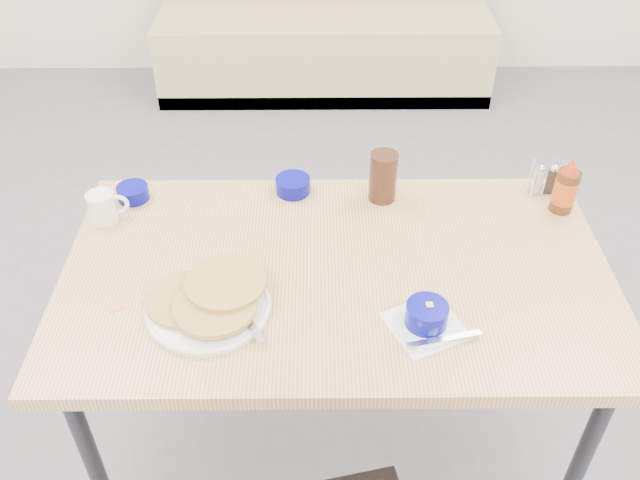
{
  "coord_description": "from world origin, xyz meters",
  "views": [
    {
      "loc": [
        -0.05,
        -1.02,
        1.92
      ],
      "look_at": [
        -0.04,
        0.3,
        0.82
      ],
      "focal_mm": 38.0,
      "sensor_mm": 36.0,
      "label": 1
    }
  ],
  "objects_px": {
    "creamer_bowl": "(133,193)",
    "condiment_caddy": "(545,180)",
    "booth_bench": "(324,28)",
    "syrup_bottle": "(566,188)",
    "pancake_plate": "(209,301)",
    "dining_table": "(336,287)",
    "coffee_mug": "(103,207)",
    "butter_bowl": "(293,185)",
    "grits_setting": "(426,318)",
    "amber_tumbler": "(383,177)"
  },
  "relations": [
    {
      "from": "grits_setting",
      "to": "amber_tumbler",
      "type": "xyz_separation_m",
      "value": [
        -0.06,
        0.51,
        0.05
      ]
    },
    {
      "from": "dining_table",
      "to": "butter_bowl",
      "type": "height_order",
      "value": "butter_bowl"
    },
    {
      "from": "butter_bowl",
      "to": "syrup_bottle",
      "type": "distance_m",
      "value": 0.77
    },
    {
      "from": "amber_tumbler",
      "to": "condiment_caddy",
      "type": "relative_size",
      "value": 1.41
    },
    {
      "from": "syrup_bottle",
      "to": "butter_bowl",
      "type": "bearing_deg",
      "value": 173.15
    },
    {
      "from": "creamer_bowl",
      "to": "dining_table",
      "type": "bearing_deg",
      "value": -28.1
    },
    {
      "from": "dining_table",
      "to": "creamer_bowl",
      "type": "relative_size",
      "value": 15.49
    },
    {
      "from": "grits_setting",
      "to": "amber_tumbler",
      "type": "height_order",
      "value": "amber_tumbler"
    },
    {
      "from": "grits_setting",
      "to": "amber_tumbler",
      "type": "bearing_deg",
      "value": 97.08
    },
    {
      "from": "coffee_mug",
      "to": "condiment_caddy",
      "type": "height_order",
      "value": "condiment_caddy"
    },
    {
      "from": "grits_setting",
      "to": "condiment_caddy",
      "type": "relative_size",
      "value": 2.19
    },
    {
      "from": "booth_bench",
      "to": "amber_tumbler",
      "type": "distance_m",
      "value": 2.28
    },
    {
      "from": "booth_bench",
      "to": "condiment_caddy",
      "type": "relative_size",
      "value": 18.07
    },
    {
      "from": "creamer_bowl",
      "to": "butter_bowl",
      "type": "distance_m",
      "value": 0.46
    },
    {
      "from": "pancake_plate",
      "to": "syrup_bottle",
      "type": "bearing_deg",
      "value": 21.99
    },
    {
      "from": "grits_setting",
      "to": "butter_bowl",
      "type": "relative_size",
      "value": 2.28
    },
    {
      "from": "creamer_bowl",
      "to": "butter_bowl",
      "type": "relative_size",
      "value": 0.9
    },
    {
      "from": "booth_bench",
      "to": "dining_table",
      "type": "xyz_separation_m",
      "value": [
        0.0,
        -2.53,
        0.35
      ]
    },
    {
      "from": "pancake_plate",
      "to": "butter_bowl",
      "type": "relative_size",
      "value": 2.96
    },
    {
      "from": "grits_setting",
      "to": "syrup_bottle",
      "type": "bearing_deg",
      "value": 45.51
    },
    {
      "from": "coffee_mug",
      "to": "amber_tumbler",
      "type": "xyz_separation_m",
      "value": [
        0.77,
        0.1,
        0.03
      ]
    },
    {
      "from": "booth_bench",
      "to": "grits_setting",
      "type": "height_order",
      "value": "booth_bench"
    },
    {
      "from": "pancake_plate",
      "to": "coffee_mug",
      "type": "xyz_separation_m",
      "value": [
        -0.33,
        0.35,
        0.02
      ]
    },
    {
      "from": "pancake_plate",
      "to": "amber_tumbler",
      "type": "bearing_deg",
      "value": 44.68
    },
    {
      "from": "butter_bowl",
      "to": "booth_bench",
      "type": "bearing_deg",
      "value": 86.88
    },
    {
      "from": "creamer_bowl",
      "to": "condiment_caddy",
      "type": "bearing_deg",
      "value": 1.46
    },
    {
      "from": "pancake_plate",
      "to": "grits_setting",
      "type": "distance_m",
      "value": 0.51
    },
    {
      "from": "dining_table",
      "to": "coffee_mug",
      "type": "relative_size",
      "value": 12.68
    },
    {
      "from": "pancake_plate",
      "to": "syrup_bottle",
      "type": "xyz_separation_m",
      "value": [
        0.95,
        0.38,
        0.05
      ]
    },
    {
      "from": "condiment_caddy",
      "to": "syrup_bottle",
      "type": "relative_size",
      "value": 0.62
    },
    {
      "from": "grits_setting",
      "to": "creamer_bowl",
      "type": "height_order",
      "value": "grits_setting"
    },
    {
      "from": "butter_bowl",
      "to": "condiment_caddy",
      "type": "bearing_deg",
      "value": 0.0
    },
    {
      "from": "butter_bowl",
      "to": "syrup_bottle",
      "type": "relative_size",
      "value": 0.6
    },
    {
      "from": "amber_tumbler",
      "to": "coffee_mug",
      "type": "bearing_deg",
      "value": -172.98
    },
    {
      "from": "amber_tumbler",
      "to": "booth_bench",
      "type": "bearing_deg",
      "value": 93.54
    },
    {
      "from": "booth_bench",
      "to": "condiment_caddy",
      "type": "bearing_deg",
      "value": -74.38
    },
    {
      "from": "coffee_mug",
      "to": "creamer_bowl",
      "type": "bearing_deg",
      "value": 59.95
    },
    {
      "from": "creamer_bowl",
      "to": "amber_tumbler",
      "type": "xyz_separation_m",
      "value": [
        0.72,
        -0.0,
        0.05
      ]
    },
    {
      "from": "butter_bowl",
      "to": "amber_tumbler",
      "type": "distance_m",
      "value": 0.26
    },
    {
      "from": "coffee_mug",
      "to": "condiment_caddy",
      "type": "xyz_separation_m",
      "value": [
        1.25,
        0.13,
        -0.01
      ]
    },
    {
      "from": "coffee_mug",
      "to": "grits_setting",
      "type": "distance_m",
      "value": 0.93
    },
    {
      "from": "booth_bench",
      "to": "coffee_mug",
      "type": "height_order",
      "value": "booth_bench"
    },
    {
      "from": "pancake_plate",
      "to": "syrup_bottle",
      "type": "distance_m",
      "value": 1.02
    },
    {
      "from": "dining_table",
      "to": "creamer_bowl",
      "type": "xyz_separation_m",
      "value": [
        -0.58,
        0.31,
        0.08
      ]
    },
    {
      "from": "creamer_bowl",
      "to": "condiment_caddy",
      "type": "relative_size",
      "value": 0.86
    },
    {
      "from": "amber_tumbler",
      "to": "syrup_bottle",
      "type": "height_order",
      "value": "syrup_bottle"
    },
    {
      "from": "creamer_bowl",
      "to": "amber_tumbler",
      "type": "relative_size",
      "value": 0.61
    },
    {
      "from": "condiment_caddy",
      "to": "dining_table",
      "type": "bearing_deg",
      "value": -152.83
    },
    {
      "from": "pancake_plate",
      "to": "condiment_caddy",
      "type": "xyz_separation_m",
      "value": [
        0.92,
        0.47,
        0.02
      ]
    },
    {
      "from": "booth_bench",
      "to": "syrup_bottle",
      "type": "relative_size",
      "value": 11.23
    }
  ]
}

